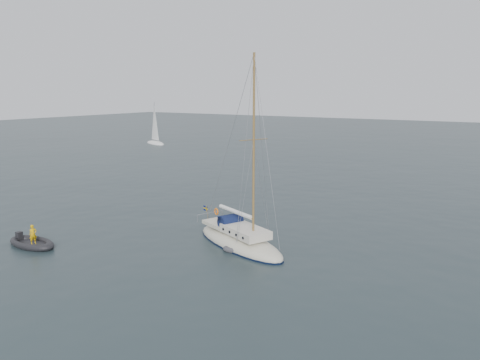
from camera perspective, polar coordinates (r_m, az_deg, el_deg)
The scene contains 5 objects.
ground at distance 31.02m, azimuth 3.86°, elevation -9.10°, with size 300.00×300.00×0.00m, color black.
sailboat at distance 32.48m, azimuth -0.04°, elevation -6.25°, with size 9.47×2.84×13.49m.
dinghy at distance 31.47m, azimuth 0.12°, elevation -8.48°, with size 2.47×1.12×0.35m.
rib at distance 35.61m, azimuth -24.05°, elevation -6.98°, with size 4.11×1.87×1.57m.
distant_yacht_a at distance 95.50m, azimuth -10.36°, elevation 6.62°, with size 6.68×3.56×8.86m.
Camera 1 is at (13.72, -25.73, 10.58)m, focal length 35.00 mm.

